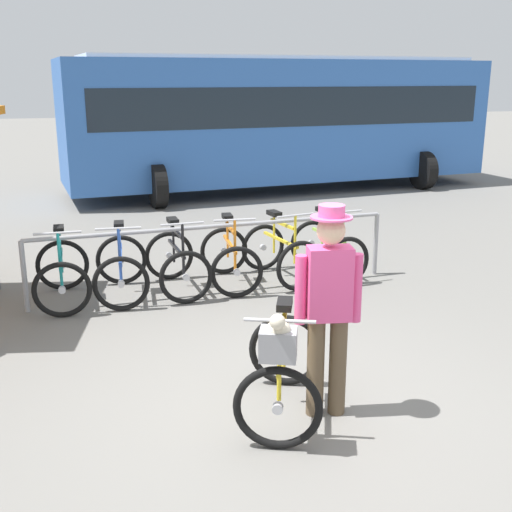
{
  "coord_description": "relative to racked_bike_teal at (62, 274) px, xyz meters",
  "views": [
    {
      "loc": [
        -1.5,
        -4.53,
        2.65
      ],
      "look_at": [
        -0.08,
        1.15,
        1.0
      ],
      "focal_mm": 44.95,
      "sensor_mm": 36.0,
      "label": 1
    }
  ],
  "objects": [
    {
      "name": "racked_bike_black",
      "position": [
        1.39,
        0.12,
        0.0
      ],
      "size": [
        0.75,
        1.14,
        0.97
      ],
      "color": "black",
      "rests_on": "ground"
    },
    {
      "name": "racked_bike_teal",
      "position": [
        0.0,
        0.0,
        0.0
      ],
      "size": [
        0.7,
        1.12,
        0.97
      ],
      "color": "black",
      "rests_on": "ground"
    },
    {
      "name": "racked_bike_orange",
      "position": [
        2.09,
        0.18,
        0.0
      ],
      "size": [
        0.7,
        1.11,
        0.97
      ],
      "color": "black",
      "rests_on": "ground"
    },
    {
      "name": "bus_distant",
      "position": [
        4.77,
        7.2,
        1.37
      ],
      "size": [
        10.23,
        4.2,
        3.08
      ],
      "color": "#3366B7",
      "rests_on": "ground"
    },
    {
      "name": "racked_bike_lime",
      "position": [
        3.49,
        0.3,
        0.0
      ],
      "size": [
        0.8,
        1.16,
        0.97
      ],
      "color": "black",
      "rests_on": "ground"
    },
    {
      "name": "racked_bike_blue",
      "position": [
        0.7,
        0.06,
        0.0
      ],
      "size": [
        0.71,
        1.11,
        0.97
      ],
      "color": "black",
      "rests_on": "ground"
    },
    {
      "name": "featured_bicycle",
      "position": [
        1.78,
        -3.29,
        0.12
      ],
      "size": [
        0.99,
        1.26,
        1.09
      ],
      "color": "black",
      "rests_on": "ground"
    },
    {
      "name": "ground_plane",
      "position": [
        1.98,
        -3.13,
        -0.37
      ],
      "size": [
        80.0,
        80.0,
        0.0
      ],
      "primitive_type": "plane",
      "color": "slate"
    },
    {
      "name": "bike_rack_rail",
      "position": [
        1.86,
        -0.02,
        0.33
      ],
      "size": [
        4.59,
        0.45,
        0.88
      ],
      "color": "#99999E",
      "rests_on": "ground"
    },
    {
      "name": "person_with_featured_bike",
      "position": [
        2.17,
        -3.25,
        0.58
      ],
      "size": [
        0.53,
        0.32,
        1.72
      ],
      "color": "brown",
      "rests_on": "ground"
    },
    {
      "name": "racked_bike_yellow",
      "position": [
        2.79,
        0.24,
        0.0
      ],
      "size": [
        0.88,
        1.21,
        0.97
      ],
      "color": "black",
      "rests_on": "ground"
    }
  ]
}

